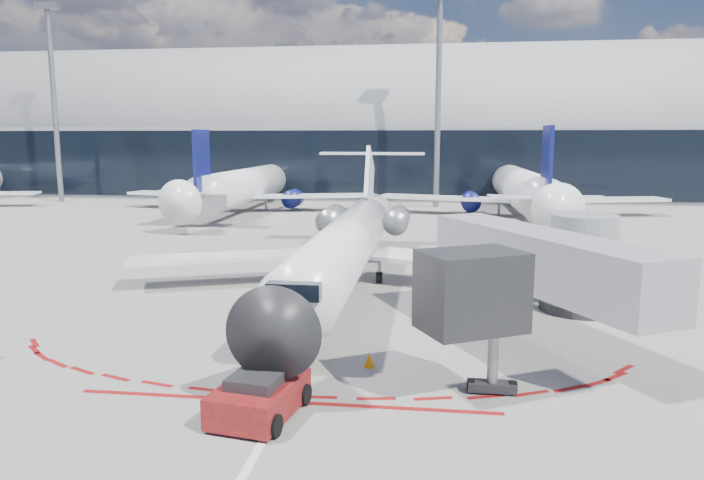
# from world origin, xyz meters

# --- Properties ---
(ground) EXTENTS (260.00, 260.00, 0.00)m
(ground) POSITION_xyz_m (0.00, 0.00, 0.00)
(ground) COLOR slate
(ground) RESTS_ON ground
(apron_centerline) EXTENTS (0.25, 40.00, 0.01)m
(apron_centerline) POSITION_xyz_m (0.00, 2.00, 0.01)
(apron_centerline) COLOR silver
(apron_centerline) RESTS_ON ground
(apron_stop_bar) EXTENTS (14.00, 0.25, 0.01)m
(apron_stop_bar) POSITION_xyz_m (0.00, -11.50, 0.01)
(apron_stop_bar) COLOR maroon
(apron_stop_bar) RESTS_ON ground
(terminal_building) EXTENTS (150.00, 24.15, 24.00)m
(terminal_building) POSITION_xyz_m (0.00, 64.97, 8.52)
(terminal_building) COLOR gray
(terminal_building) RESTS_ON ground
(jet_bridge) EXTENTS (10.03, 15.20, 4.90)m
(jet_bridge) POSITION_xyz_m (9.79, -3.01, 3.01)
(jet_bridge) COLOR gray
(jet_bridge) RESTS_ON ground
(light_mast_west) EXTENTS (0.70, 0.70, 25.00)m
(light_mast_west) POSITION_xyz_m (-45.00, 48.00, 12.50)
(light_mast_west) COLOR slate
(light_mast_west) RESTS_ON ground
(light_mast_centre) EXTENTS (0.70, 0.70, 25.00)m
(light_mast_centre) POSITION_xyz_m (5.00, 48.00, 12.50)
(light_mast_centre) COLOR slate
(light_mast_centre) RESTS_ON ground
(regional_jet) EXTENTS (25.81, 31.82, 7.97)m
(regional_jet) POSITION_xyz_m (-0.09, 4.26, 2.66)
(regional_jet) COLOR silver
(regional_jet) RESTS_ON ground
(pushback_tug) EXTENTS (2.79, 5.51, 1.40)m
(pushback_tug) POSITION_xyz_m (-0.54, -12.58, 0.62)
(pushback_tug) COLOR #530B0E
(pushback_tug) RESTS_ON ground
(ramp_worker) EXTENTS (0.70, 0.66, 1.61)m
(ramp_worker) POSITION_xyz_m (-1.29, -11.23, 0.80)
(ramp_worker) COLOR #8BDB17
(ramp_worker) RESTS_ON ground
(safety_cone_right) EXTENTS (0.41, 0.41, 0.57)m
(safety_cone_right) POSITION_xyz_m (2.40, -8.00, 0.29)
(safety_cone_right) COLOR orange
(safety_cone_right) RESTS_ON ground
(bg_airliner_1) EXTENTS (35.86, 37.97, 11.60)m
(bg_airliner_1) POSITION_xyz_m (-17.21, 42.47, 5.80)
(bg_airliner_1) COLOR silver
(bg_airliner_1) RESTS_ON ground
(bg_airliner_2) EXTENTS (36.97, 39.14, 11.96)m
(bg_airliner_2) POSITION_xyz_m (14.29, 41.24, 5.98)
(bg_airliner_2) COLOR silver
(bg_airliner_2) RESTS_ON ground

